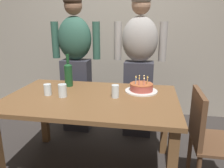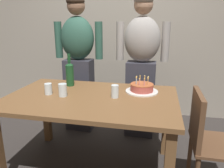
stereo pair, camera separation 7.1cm
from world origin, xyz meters
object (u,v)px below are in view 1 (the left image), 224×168
(birthday_cake, at_px, (141,88))
(water_glass_side, at_px, (63,91))
(person_woman_cardigan, at_px, (139,66))
(water_glass_near, at_px, (115,91))
(person_man_bearded, at_px, (76,64))
(wine_bottle, at_px, (68,74))
(water_glass_far, at_px, (48,90))
(dining_chair, at_px, (208,136))

(birthday_cake, height_order, water_glass_side, birthday_cake)
(person_woman_cardigan, bearing_deg, water_glass_side, 53.94)
(person_woman_cardigan, bearing_deg, water_glass_near, 78.57)
(water_glass_side, xyz_separation_m, person_man_bearded, (-0.16, 0.84, 0.08))
(wine_bottle, bearing_deg, water_glass_near, -27.15)
(person_man_bearded, distance_m, person_woman_cardigan, 0.78)
(wine_bottle, distance_m, person_man_bearded, 0.52)
(water_glass_far, xyz_separation_m, person_man_bearded, (-0.01, 0.82, 0.08))
(birthday_cake, height_order, wine_bottle, wine_bottle)
(water_glass_near, bearing_deg, person_man_bearded, 128.40)
(water_glass_near, height_order, person_woman_cardigan, person_woman_cardigan)
(birthday_cake, xyz_separation_m, person_woman_cardigan, (-0.06, 0.58, 0.10))
(wine_bottle, distance_m, dining_chair, 1.39)
(water_glass_side, height_order, person_man_bearded, person_man_bearded)
(water_glass_far, relative_size, person_man_bearded, 0.06)
(water_glass_side, bearing_deg, water_glass_near, 7.67)
(birthday_cake, bearing_deg, dining_chair, -31.95)
(birthday_cake, relative_size, water_glass_near, 2.71)
(water_glass_near, height_order, water_glass_side, water_glass_side)
(person_man_bearded, bearing_deg, dining_chair, 146.36)
(wine_bottle, bearing_deg, person_woman_cardigan, 37.07)
(water_glass_near, xyz_separation_m, wine_bottle, (-0.52, 0.27, 0.07))
(wine_bottle, xyz_separation_m, dining_chair, (1.29, -0.41, -0.35))
(water_glass_near, relative_size, dining_chair, 0.13)
(birthday_cake, bearing_deg, person_woman_cardigan, 95.67)
(birthday_cake, height_order, dining_chair, birthday_cake)
(dining_chair, bearing_deg, wine_bottle, 72.48)
(birthday_cake, distance_m, water_glass_far, 0.86)
(dining_chair, bearing_deg, water_glass_near, 79.76)
(birthday_cake, xyz_separation_m, water_glass_near, (-0.22, -0.20, 0.02))
(water_glass_near, xyz_separation_m, water_glass_far, (-0.61, -0.04, -0.01))
(person_man_bearded, xyz_separation_m, person_woman_cardigan, (0.78, 0.00, 0.00))
(water_glass_side, distance_m, wine_bottle, 0.34)
(birthday_cake, relative_size, person_woman_cardigan, 0.18)
(water_glass_far, bearing_deg, water_glass_near, 3.61)
(water_glass_near, relative_size, wine_bottle, 0.34)
(person_woman_cardigan, height_order, dining_chair, person_woman_cardigan)
(water_glass_near, distance_m, water_glass_side, 0.46)
(wine_bottle, distance_m, person_woman_cardigan, 0.85)
(wine_bottle, bearing_deg, birthday_cake, -5.00)
(person_man_bearded, bearing_deg, water_glass_far, 90.92)
(person_man_bearded, relative_size, dining_chair, 1.90)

